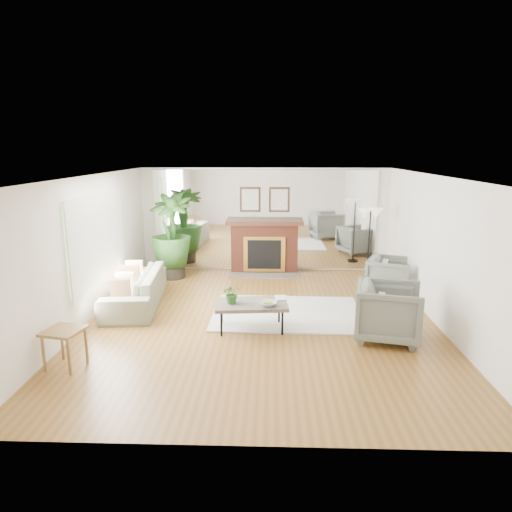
{
  "coord_description": "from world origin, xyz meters",
  "views": [
    {
      "loc": [
        0.16,
        -7.55,
        2.94
      ],
      "look_at": [
        -0.12,
        0.6,
        1.02
      ],
      "focal_mm": 32.0,
      "sensor_mm": 36.0,
      "label": 1
    }
  ],
  "objects_px": {
    "fireplace": "(264,245)",
    "armchair_front": "(389,312)",
    "coffee_table": "(251,305)",
    "armchair_back": "(390,276)",
    "sofa": "(135,289)",
    "floor_lamp": "(370,219)",
    "side_table": "(64,336)",
    "potted_ficus": "(171,233)"
  },
  "relations": [
    {
      "from": "coffee_table",
      "to": "floor_lamp",
      "type": "distance_m",
      "value": 4.0
    },
    {
      "from": "coffee_table",
      "to": "sofa",
      "type": "distance_m",
      "value": 2.55
    },
    {
      "from": "armchair_back",
      "to": "floor_lamp",
      "type": "bearing_deg",
      "value": 37.11
    },
    {
      "from": "coffee_table",
      "to": "armchair_back",
      "type": "xyz_separation_m",
      "value": [
        2.76,
        1.96,
        -0.04
      ]
    },
    {
      "from": "fireplace",
      "to": "coffee_table",
      "type": "height_order",
      "value": "fireplace"
    },
    {
      "from": "fireplace",
      "to": "armchair_front",
      "type": "distance_m",
      "value": 4.48
    },
    {
      "from": "side_table",
      "to": "armchair_back",
      "type": "bearing_deg",
      "value": 32.77
    },
    {
      "from": "armchair_back",
      "to": "armchair_front",
      "type": "height_order",
      "value": "armchair_front"
    },
    {
      "from": "armchair_front",
      "to": "side_table",
      "type": "height_order",
      "value": "armchair_front"
    },
    {
      "from": "armchair_back",
      "to": "potted_ficus",
      "type": "relative_size",
      "value": 0.44
    },
    {
      "from": "sofa",
      "to": "potted_ficus",
      "type": "relative_size",
      "value": 1.16
    },
    {
      "from": "coffee_table",
      "to": "side_table",
      "type": "relative_size",
      "value": 2.16
    },
    {
      "from": "armchair_back",
      "to": "side_table",
      "type": "xyz_separation_m",
      "value": [
        -5.25,
        -3.38,
        0.07
      ]
    },
    {
      "from": "armchair_back",
      "to": "potted_ficus",
      "type": "distance_m",
      "value": 4.91
    },
    {
      "from": "coffee_table",
      "to": "sofa",
      "type": "relative_size",
      "value": 0.54
    },
    {
      "from": "potted_ficus",
      "to": "armchair_back",
      "type": "bearing_deg",
      "value": -13.67
    },
    {
      "from": "coffee_table",
      "to": "armchair_front",
      "type": "distance_m",
      "value": 2.19
    },
    {
      "from": "potted_ficus",
      "to": "fireplace",
      "type": "bearing_deg",
      "value": 15.42
    },
    {
      "from": "potted_ficus",
      "to": "floor_lamp",
      "type": "xyz_separation_m",
      "value": [
        4.48,
        -0.15,
        0.37
      ]
    },
    {
      "from": "coffee_table",
      "to": "armchair_front",
      "type": "bearing_deg",
      "value": -7.92
    },
    {
      "from": "sofa",
      "to": "floor_lamp",
      "type": "relative_size",
      "value": 1.37
    },
    {
      "from": "floor_lamp",
      "to": "coffee_table",
      "type": "bearing_deg",
      "value": -130.35
    },
    {
      "from": "fireplace",
      "to": "floor_lamp",
      "type": "relative_size",
      "value": 1.23
    },
    {
      "from": "armchair_front",
      "to": "coffee_table",
      "type": "bearing_deg",
      "value": 95.51
    },
    {
      "from": "fireplace",
      "to": "sofa",
      "type": "height_order",
      "value": "fireplace"
    },
    {
      "from": "coffee_table",
      "to": "sofa",
      "type": "xyz_separation_m",
      "value": [
        -2.28,
        1.14,
        -0.1
      ]
    },
    {
      "from": "fireplace",
      "to": "side_table",
      "type": "relative_size",
      "value": 3.57
    },
    {
      "from": "coffee_table",
      "to": "floor_lamp",
      "type": "relative_size",
      "value": 0.74
    },
    {
      "from": "armchair_back",
      "to": "armchair_front",
      "type": "distance_m",
      "value": 2.33
    },
    {
      "from": "armchair_back",
      "to": "floor_lamp",
      "type": "relative_size",
      "value": 0.52
    },
    {
      "from": "armchair_back",
      "to": "armchair_front",
      "type": "xyz_separation_m",
      "value": [
        -0.59,
        -2.26,
        0.06
      ]
    },
    {
      "from": "side_table",
      "to": "floor_lamp",
      "type": "distance_m",
      "value": 6.71
    },
    {
      "from": "armchair_front",
      "to": "floor_lamp",
      "type": "distance_m",
      "value": 3.42
    },
    {
      "from": "armchair_back",
      "to": "floor_lamp",
      "type": "xyz_separation_m",
      "value": [
        -0.25,
        1.0,
        1.03
      ]
    },
    {
      "from": "armchair_front",
      "to": "side_table",
      "type": "xyz_separation_m",
      "value": [
        -4.66,
        -1.12,
        0.01
      ]
    },
    {
      "from": "sofa",
      "to": "potted_ficus",
      "type": "bearing_deg",
      "value": 165.61
    },
    {
      "from": "armchair_front",
      "to": "side_table",
      "type": "bearing_deg",
      "value": 116.95
    },
    {
      "from": "armchair_front",
      "to": "armchair_back",
      "type": "bearing_deg",
      "value": -1.18
    },
    {
      "from": "coffee_table",
      "to": "floor_lamp",
      "type": "height_order",
      "value": "floor_lamp"
    },
    {
      "from": "fireplace",
      "to": "armchair_front",
      "type": "relative_size",
      "value": 2.08
    },
    {
      "from": "coffee_table",
      "to": "potted_ficus",
      "type": "distance_m",
      "value": 3.73
    },
    {
      "from": "floor_lamp",
      "to": "armchair_front",
      "type": "bearing_deg",
      "value": -95.92
    }
  ]
}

